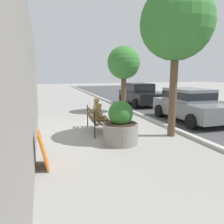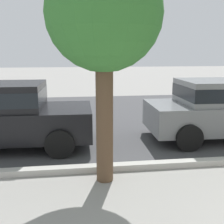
{
  "view_description": "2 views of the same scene",
  "coord_description": "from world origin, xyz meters",
  "px_view_note": "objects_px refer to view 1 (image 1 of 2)",
  "views": [
    {
      "loc": [
        8.23,
        -2.1,
        2.29
      ],
      "look_at": [
        0.13,
        0.53,
        0.75
      ],
      "focal_mm": 34.69,
      "sensor_mm": 36.0,
      "label": 1
    },
    {
      "loc": [
        -4.25,
        -2.1,
        2.28
      ],
      "look_at": [
        -3.37,
        4.57,
        0.8
      ],
      "focal_mm": 44.24,
      "sensor_mm": 36.0,
      "label": 2
    }
  ],
  "objects_px": {
    "parked_car_grey": "(189,104)",
    "leaning_signboard": "(43,150)",
    "park_bench": "(95,118)",
    "bronze_statue_seated": "(101,115)",
    "street_tree_near_bench": "(124,63)",
    "street_tree_down_street": "(176,24)",
    "concrete_planter": "(121,126)",
    "parked_car_black": "(139,93)"
  },
  "relations": [
    {
      "from": "park_bench",
      "to": "bronze_statue_seated",
      "type": "xyz_separation_m",
      "value": [
        0.1,
        0.21,
        0.12
      ]
    },
    {
      "from": "parked_car_grey",
      "to": "leaning_signboard",
      "type": "relative_size",
      "value": 4.59
    },
    {
      "from": "leaning_signboard",
      "to": "park_bench",
      "type": "bearing_deg",
      "value": 145.14
    },
    {
      "from": "parked_car_black",
      "to": "parked_car_grey",
      "type": "bearing_deg",
      "value": 0.0
    },
    {
      "from": "street_tree_down_street",
      "to": "leaning_signboard",
      "type": "xyz_separation_m",
      "value": [
        1.4,
        -4.51,
        -3.47
      ]
    },
    {
      "from": "bronze_statue_seated",
      "to": "leaning_signboard",
      "type": "xyz_separation_m",
      "value": [
        2.73,
        -2.18,
        -0.22
      ]
    },
    {
      "from": "parked_car_grey",
      "to": "leaning_signboard",
      "type": "xyz_separation_m",
      "value": [
        3.34,
        -6.72,
        -0.39
      ]
    },
    {
      "from": "concrete_planter",
      "to": "park_bench",
      "type": "bearing_deg",
      "value": -164.26
    },
    {
      "from": "park_bench",
      "to": "bronze_statue_seated",
      "type": "height_order",
      "value": "bronze_statue_seated"
    },
    {
      "from": "concrete_planter",
      "to": "parked_car_grey",
      "type": "relative_size",
      "value": 0.34
    },
    {
      "from": "bronze_statue_seated",
      "to": "parked_car_grey",
      "type": "bearing_deg",
      "value": 97.69
    },
    {
      "from": "street_tree_down_street",
      "to": "parked_car_grey",
      "type": "xyz_separation_m",
      "value": [
        -1.94,
        2.2,
        -3.08
      ]
    },
    {
      "from": "park_bench",
      "to": "parked_car_grey",
      "type": "height_order",
      "value": "parked_car_grey"
    },
    {
      "from": "park_bench",
      "to": "leaning_signboard",
      "type": "bearing_deg",
      "value": -34.86
    },
    {
      "from": "street_tree_near_bench",
      "to": "street_tree_down_street",
      "type": "xyz_separation_m",
      "value": [
        5.32,
        -0.15,
        1.08
      ]
    },
    {
      "from": "parked_car_black",
      "to": "concrete_planter",
      "type": "bearing_deg",
      "value": -28.8
    },
    {
      "from": "street_tree_down_street",
      "to": "leaning_signboard",
      "type": "distance_m",
      "value": 5.86
    },
    {
      "from": "concrete_planter",
      "to": "leaning_signboard",
      "type": "relative_size",
      "value": 1.57
    },
    {
      "from": "park_bench",
      "to": "street_tree_near_bench",
      "type": "relative_size",
      "value": 0.48
    },
    {
      "from": "parked_car_black",
      "to": "leaning_signboard",
      "type": "bearing_deg",
      "value": -36.87
    },
    {
      "from": "bronze_statue_seated",
      "to": "street_tree_near_bench",
      "type": "bearing_deg",
      "value": 148.2
    },
    {
      "from": "concrete_planter",
      "to": "street_tree_down_street",
      "type": "distance_m",
      "value": 3.93
    },
    {
      "from": "leaning_signboard",
      "to": "parked_car_black",
      "type": "bearing_deg",
      "value": 143.13
    },
    {
      "from": "street_tree_down_street",
      "to": "concrete_planter",
      "type": "bearing_deg",
      "value": -83.68
    },
    {
      "from": "street_tree_near_bench",
      "to": "parked_car_grey",
      "type": "height_order",
      "value": "street_tree_near_bench"
    },
    {
      "from": "street_tree_near_bench",
      "to": "leaning_signboard",
      "type": "relative_size",
      "value": 4.26
    },
    {
      "from": "street_tree_down_street",
      "to": "parked_car_grey",
      "type": "bearing_deg",
      "value": 131.32
    },
    {
      "from": "street_tree_near_bench",
      "to": "street_tree_down_street",
      "type": "height_order",
      "value": "street_tree_down_street"
    },
    {
      "from": "concrete_planter",
      "to": "street_tree_near_bench",
      "type": "xyz_separation_m",
      "value": [
        -5.55,
        2.23,
        2.25
      ]
    },
    {
      "from": "parked_car_black",
      "to": "street_tree_near_bench",
      "type": "bearing_deg",
      "value": -42.63
    },
    {
      "from": "street_tree_down_street",
      "to": "leaning_signboard",
      "type": "relative_size",
      "value": 5.78
    },
    {
      "from": "park_bench",
      "to": "bronze_statue_seated",
      "type": "distance_m",
      "value": 0.27
    },
    {
      "from": "park_bench",
      "to": "parked_car_grey",
      "type": "distance_m",
      "value": 4.78
    },
    {
      "from": "concrete_planter",
      "to": "street_tree_near_bench",
      "type": "relative_size",
      "value": 0.37
    },
    {
      "from": "park_bench",
      "to": "parked_car_black",
      "type": "height_order",
      "value": "parked_car_black"
    },
    {
      "from": "street_tree_near_bench",
      "to": "parked_car_grey",
      "type": "bearing_deg",
      "value": 31.23
    },
    {
      "from": "street_tree_near_bench",
      "to": "leaning_signboard",
      "type": "height_order",
      "value": "street_tree_near_bench"
    },
    {
      "from": "leaning_signboard",
      "to": "concrete_planter",
      "type": "bearing_deg",
      "value": 115.66
    },
    {
      "from": "concrete_planter",
      "to": "street_tree_near_bench",
      "type": "height_order",
      "value": "street_tree_near_bench"
    },
    {
      "from": "leaning_signboard",
      "to": "parked_car_grey",
      "type": "bearing_deg",
      "value": 116.42
    },
    {
      "from": "park_bench",
      "to": "street_tree_down_street",
      "type": "distance_m",
      "value": 4.46
    },
    {
      "from": "street_tree_near_bench",
      "to": "parked_car_grey",
      "type": "xyz_separation_m",
      "value": [
        3.39,
        2.05,
        -1.99
      ]
    }
  ]
}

